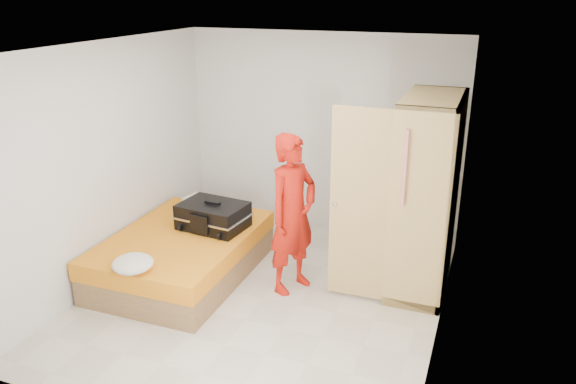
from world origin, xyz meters
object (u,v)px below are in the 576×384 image
at_px(wardrobe, 420,200).
at_px(round_cushion, 133,264).
at_px(suitcase, 213,216).
at_px(bed, 183,255).
at_px(person, 293,214).

height_order(wardrobe, round_cushion, wardrobe).
relative_size(wardrobe, suitcase, 2.62).
distance_m(bed, round_cushion, 0.96).
bearing_deg(person, round_cushion, 154.07).
height_order(bed, round_cushion, round_cushion).
bearing_deg(wardrobe, suitcase, -170.16).
height_order(person, suitcase, person).
xyz_separation_m(wardrobe, round_cushion, (-2.50, -1.60, -0.42)).
height_order(suitcase, round_cushion, suitcase).
bearing_deg(person, suitcase, 106.32).
bearing_deg(suitcase, person, -1.23).
bearing_deg(wardrobe, bed, -164.43).
distance_m(suitcase, round_cushion, 1.23).
bearing_deg(round_cushion, suitcase, 78.61).
bearing_deg(wardrobe, person, -156.98).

